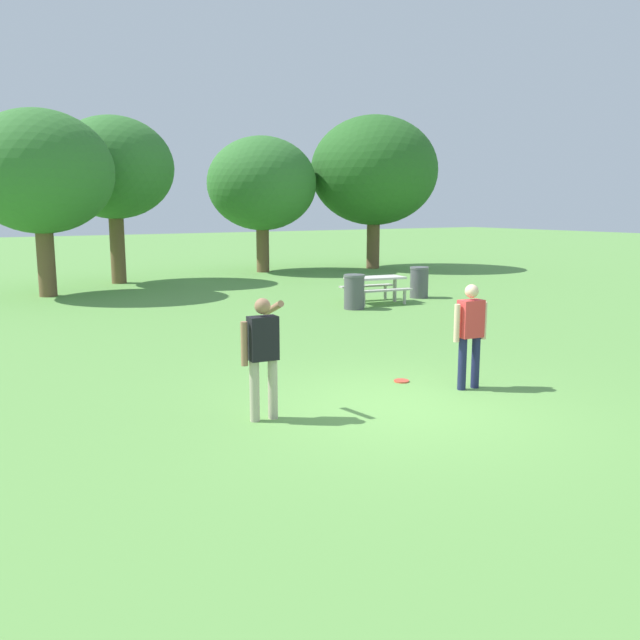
# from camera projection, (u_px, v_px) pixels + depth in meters

# --- Properties ---
(ground_plane) EXTENTS (120.00, 120.00, 0.00)m
(ground_plane) POSITION_uv_depth(u_px,v_px,m) (398.00, 407.00, 9.41)
(ground_plane) COLOR #609947
(person_thrower) EXTENTS (0.66, 0.67, 1.64)m
(person_thrower) POSITION_uv_depth(u_px,v_px,m) (263.00, 349.00, 8.69)
(person_thrower) COLOR #B7AD93
(person_thrower) RESTS_ON ground
(person_catcher) EXTENTS (0.61, 0.25, 1.64)m
(person_catcher) POSITION_uv_depth(u_px,v_px,m) (470.00, 329.00, 10.19)
(person_catcher) COLOR #1E234C
(person_catcher) RESTS_ON ground
(frisbee) EXTENTS (0.24, 0.24, 0.03)m
(frisbee) POSITION_uv_depth(u_px,v_px,m) (401.00, 381.00, 10.75)
(frisbee) COLOR #E04733
(frisbee) RESTS_ON ground
(picnic_table_near) EXTENTS (1.89, 1.65, 0.77)m
(picnic_table_near) POSITION_uv_depth(u_px,v_px,m) (375.00, 284.00, 19.43)
(picnic_table_near) COLOR beige
(picnic_table_near) RESTS_ON ground
(trash_can_beside_table) EXTENTS (0.59, 0.59, 0.96)m
(trash_can_beside_table) POSITION_uv_depth(u_px,v_px,m) (354.00, 292.00, 18.28)
(trash_can_beside_table) COLOR #515156
(trash_can_beside_table) RESTS_ON ground
(trash_can_further_along) EXTENTS (0.59, 0.59, 0.96)m
(trash_can_further_along) POSITION_uv_depth(u_px,v_px,m) (419.00, 282.00, 20.54)
(trash_can_further_along) COLOR #515156
(trash_can_further_along) RESTS_ON ground
(tree_tall_left) EXTENTS (4.45, 4.45, 5.74)m
(tree_tall_left) POSITION_uv_depth(u_px,v_px,m) (40.00, 173.00, 20.30)
(tree_tall_left) COLOR brown
(tree_tall_left) RESTS_ON ground
(tree_broad_center) EXTENTS (4.31, 4.31, 6.01)m
(tree_broad_center) POSITION_uv_depth(u_px,v_px,m) (113.00, 169.00, 23.83)
(tree_broad_center) COLOR brown
(tree_broad_center) RESTS_ON ground
(tree_far_right) EXTENTS (4.64, 4.64, 5.73)m
(tree_far_right) POSITION_uv_depth(u_px,v_px,m) (262.00, 184.00, 28.09)
(tree_far_right) COLOR brown
(tree_far_right) RESTS_ON ground
(tree_slender_mid) EXTENTS (5.70, 5.70, 6.81)m
(tree_slender_mid) POSITION_uv_depth(u_px,v_px,m) (374.00, 171.00, 29.72)
(tree_slender_mid) COLOR brown
(tree_slender_mid) RESTS_ON ground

